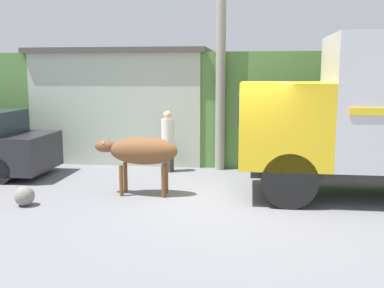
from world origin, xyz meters
TOP-DOWN VIEW (x-y plane):
  - ground_plane at (0.00, 0.00)m, footprint 60.00×60.00m
  - hillside_embankment at (0.00, 6.80)m, footprint 32.00×6.85m
  - building_backdrop at (-3.51, 4.52)m, footprint 5.40×2.70m
  - brown_cow at (-1.92, 0.32)m, footprint 1.88×0.62m
  - pedestrian_on_hill at (-1.79, 2.74)m, footprint 0.45×0.45m
  - utility_pole at (-0.38, 3.22)m, footprint 0.90×0.27m
  - roadside_rock at (-4.11, -0.83)m, footprint 0.40×0.40m

SIDE VIEW (x-z plane):
  - ground_plane at x=0.00m, z-range 0.00..0.00m
  - roadside_rock at x=-4.11m, z-range 0.00..0.40m
  - pedestrian_on_hill at x=-1.79m, z-range 0.08..1.77m
  - brown_cow at x=-1.92m, z-range 0.33..1.64m
  - hillside_embankment at x=0.00m, z-range 0.00..3.28m
  - building_backdrop at x=-3.51m, z-range 0.01..3.43m
  - utility_pole at x=-0.38m, z-range 0.10..6.03m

